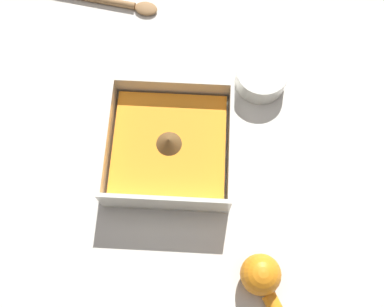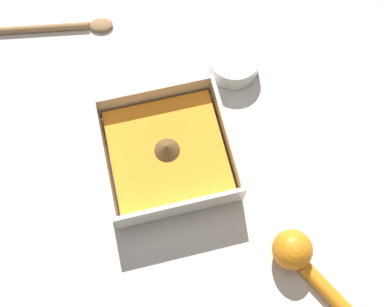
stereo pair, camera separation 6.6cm
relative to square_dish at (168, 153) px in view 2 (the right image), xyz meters
name	(u,v)px [view 2 (the right image)]	position (x,y,z in m)	size (l,w,h in m)	color
ground_plane	(175,163)	(-0.01, -0.01, -0.02)	(4.00, 4.00, 0.00)	beige
square_dish	(168,153)	(0.00, 0.00, 0.00)	(0.19, 0.19, 0.06)	silver
spice_bowl	(234,64)	(0.13, -0.14, 0.00)	(0.08, 0.08, 0.04)	silver
lemon_squeezer	(300,259)	(-0.20, -0.14, 0.00)	(0.15, 0.10, 0.06)	orange
wooden_spoon	(63,27)	(0.27, 0.13, -0.01)	(0.05, 0.20, 0.01)	olive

